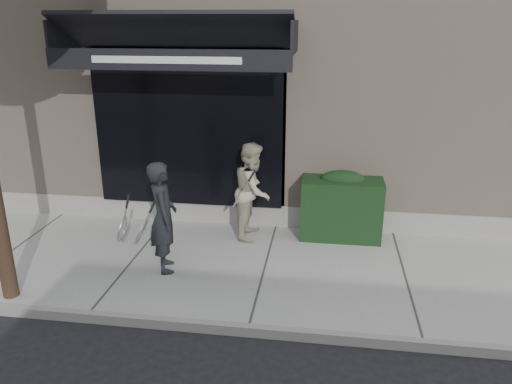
# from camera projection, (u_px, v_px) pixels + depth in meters

# --- Properties ---
(ground) EXTENTS (80.00, 80.00, 0.00)m
(ground) POSITION_uv_depth(u_px,v_px,m) (265.00, 273.00, 7.38)
(ground) COLOR black
(ground) RESTS_ON ground
(sidewalk) EXTENTS (20.00, 3.00, 0.12)m
(sidewalk) POSITION_uv_depth(u_px,v_px,m) (265.00, 269.00, 7.36)
(sidewalk) COLOR gray
(sidewalk) RESTS_ON ground
(curb) EXTENTS (20.00, 0.10, 0.14)m
(curb) POSITION_uv_depth(u_px,v_px,m) (249.00, 330.00, 5.91)
(curb) COLOR gray
(curb) RESTS_ON ground
(building_facade) EXTENTS (14.30, 8.04, 5.64)m
(building_facade) POSITION_uv_depth(u_px,v_px,m) (293.00, 58.00, 11.12)
(building_facade) COLOR tan
(building_facade) RESTS_ON ground
(hedge) EXTENTS (1.30, 0.70, 1.14)m
(hedge) POSITION_uv_depth(u_px,v_px,m) (341.00, 206.00, 8.18)
(hedge) COLOR black
(hedge) RESTS_ON sidewalk
(pedestrian_front) EXTENTS (0.85, 0.86, 1.61)m
(pedestrian_front) POSITION_uv_depth(u_px,v_px,m) (163.00, 217.00, 6.99)
(pedestrian_front) COLOR black
(pedestrian_front) RESTS_ON sidewalk
(pedestrian_back) EXTENTS (0.65, 0.87, 1.59)m
(pedestrian_back) POSITION_uv_depth(u_px,v_px,m) (253.00, 190.00, 8.12)
(pedestrian_back) COLOR #BAB495
(pedestrian_back) RESTS_ON sidewalk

